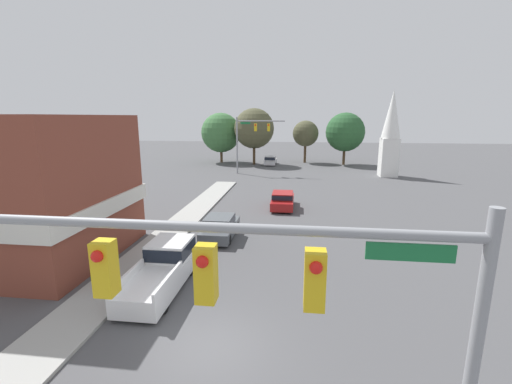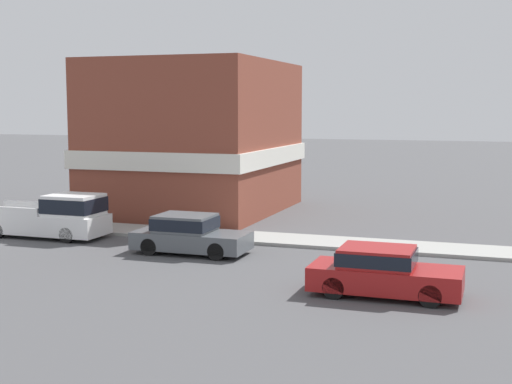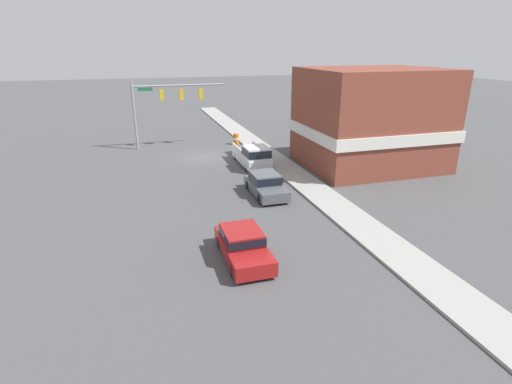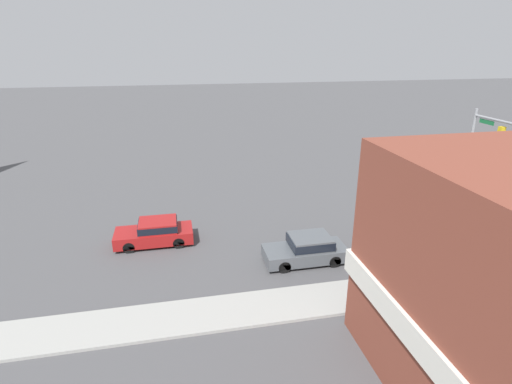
% 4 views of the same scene
% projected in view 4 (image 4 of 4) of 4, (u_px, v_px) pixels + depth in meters
% --- Properties ---
extents(ground_plane, '(200.00, 200.00, 0.00)m').
position_uv_depth(ground_plane, '(458.00, 227.00, 25.78)').
color(ground_plane, '#4C4C4F').
extents(near_signal_assembly, '(8.91, 0.49, 6.54)m').
position_uv_depth(near_signal_assembly, '(504.00, 140.00, 27.57)').
color(near_signal_assembly, gray).
rests_on(near_signal_assembly, ground).
extents(car_lead, '(1.91, 4.43, 1.50)m').
position_uv_depth(car_lead, '(307.00, 249.00, 21.42)').
color(car_lead, black).
rests_on(car_lead, ground).
extents(car_oncoming, '(1.90, 4.46, 1.46)m').
position_uv_depth(car_oncoming, '(156.00, 232.00, 23.37)').
color(car_oncoming, black).
rests_on(car_oncoming, ground).
extents(pickup_truck_parked, '(1.98, 5.57, 1.91)m').
position_uv_depth(pickup_truck_parked, '(434.00, 244.00, 21.62)').
color(pickup_truck_parked, black).
rests_on(pickup_truck_parked, ground).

